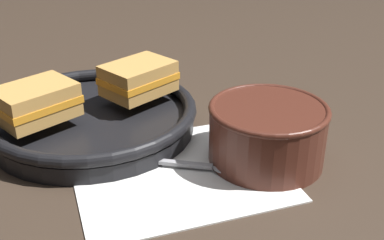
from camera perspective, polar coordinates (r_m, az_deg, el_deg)
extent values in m
plane|color=#382B21|center=(0.63, -0.65, -4.91)|extent=(4.00, 4.00, 0.00)
cube|color=white|center=(0.61, -1.68, -6.15)|extent=(0.26, 0.22, 0.00)
cylinder|color=#4C2319|center=(0.62, 8.88, -1.72)|extent=(0.15, 0.15, 0.08)
cylinder|color=#DB5B1E|center=(0.61, 9.05, 0.40)|extent=(0.13, 0.13, 0.01)
torus|color=#4C2319|center=(0.60, 9.12, 1.33)|extent=(0.15, 0.15, 0.01)
cube|color=#9E9EA3|center=(0.61, -2.11, -5.12)|extent=(0.09, 0.06, 0.01)
ellipsoid|color=#9E9EA3|center=(0.60, 4.64, -5.77)|extent=(0.05, 0.05, 0.01)
cylinder|color=black|center=(0.71, -11.59, -0.35)|extent=(0.29, 0.29, 0.02)
torus|color=black|center=(0.71, -11.74, 1.17)|extent=(0.30, 0.30, 0.02)
cube|color=#C18E47|center=(0.73, -6.31, 3.91)|extent=(0.12, 0.11, 0.02)
cube|color=orange|center=(0.72, -6.36, 4.94)|extent=(0.12, 0.11, 0.01)
cube|color=#C18E47|center=(0.72, -6.42, 5.98)|extent=(0.12, 0.11, 0.02)
cube|color=#C18E47|center=(0.68, -17.85, 0.96)|extent=(0.12, 0.11, 0.02)
cube|color=orange|center=(0.67, -18.01, 2.03)|extent=(0.12, 0.11, 0.01)
cube|color=#C18E47|center=(0.67, -18.18, 3.13)|extent=(0.12, 0.11, 0.02)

